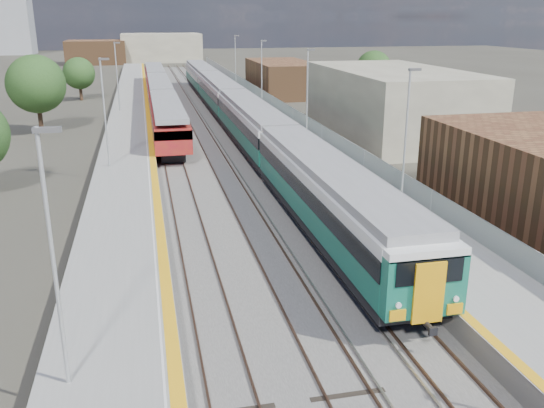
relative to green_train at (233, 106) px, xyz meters
name	(u,v)px	position (x,y,z in m)	size (l,w,h in m)	color
ground	(222,132)	(-1.50, -1.73, -2.39)	(320.00, 320.00, 0.00)	#47443A
ballast_bed	(197,128)	(-3.75, 0.77, -2.36)	(10.50, 155.00, 0.06)	#565451
tracks	(201,125)	(-3.15, 2.44, -2.28)	(8.96, 160.00, 0.17)	#4C3323
platform_right	(268,121)	(3.78, 0.76, -1.85)	(4.70, 155.00, 8.52)	slate
platform_left	(130,126)	(-10.55, 0.76, -1.87)	(4.30, 155.00, 8.52)	slate
buildings	(91,19)	(-19.62, 86.86, 8.32)	(72.00, 185.50, 40.00)	brown
green_train	(233,106)	(0.00, 0.00, 0.00)	(3.08, 85.67, 3.39)	black
red_train	(160,93)	(-7.00, 13.83, -0.22)	(2.91, 58.91, 3.67)	black
tree_b	(36,84)	(-19.19, 1.89, 2.45)	(5.67, 5.67, 7.68)	#382619
tree_c	(79,73)	(-17.45, 25.79, 1.30)	(4.33, 4.33, 5.87)	#382619
tree_d	(374,69)	(22.61, 18.00, 1.83)	(4.95, 4.95, 6.71)	#382619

